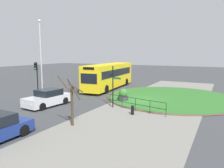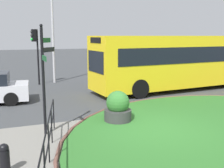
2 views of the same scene
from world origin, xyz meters
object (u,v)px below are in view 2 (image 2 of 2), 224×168
object	(u,v)px
signpost_directional	(44,73)
planter_near_signpost	(118,109)
lamppost_tall	(52,17)
bollard_foreground	(5,159)
bus_yellow	(180,61)
traffic_light_near	(35,44)

from	to	relation	value
signpost_directional	planter_near_signpost	distance (m)	3.03
signpost_directional	lamppost_tall	xyz separation A→B (m)	(1.98, 10.16, 2.39)
bollard_foreground	bus_yellow	size ratio (longest dim) A/B	0.07
signpost_directional	planter_near_signpost	xyz separation A→B (m)	(2.63, 0.27, -1.48)
signpost_directional	lamppost_tall	distance (m)	10.62
lamppost_tall	planter_near_signpost	xyz separation A→B (m)	(0.65, -9.89, -3.87)
bollard_foreground	lamppost_tall	size ratio (longest dim) A/B	0.09
signpost_directional	traffic_light_near	distance (m)	9.72
bollard_foreground	lamppost_tall	xyz separation A→B (m)	(3.25, 12.47, 4.03)
bus_yellow	planter_near_signpost	world-z (taller)	bus_yellow
bollard_foreground	lamppost_tall	distance (m)	13.50
traffic_light_near	planter_near_signpost	distance (m)	9.82
bus_yellow	traffic_light_near	size ratio (longest dim) A/B	3.05
traffic_light_near	lamppost_tall	distance (m)	2.21
traffic_light_near	planter_near_signpost	bearing A→B (deg)	84.74
signpost_directional	lamppost_tall	world-z (taller)	lamppost_tall
bollard_foreground	traffic_light_near	distance (m)	12.36
bollard_foreground	planter_near_signpost	world-z (taller)	planter_near_signpost
bollard_foreground	traffic_light_near	world-z (taller)	traffic_light_near
signpost_directional	planter_near_signpost	bearing A→B (deg)	5.82
signpost_directional	bus_yellow	xyz separation A→B (m)	(8.57, 5.01, -0.31)
bus_yellow	traffic_light_near	world-z (taller)	traffic_light_near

